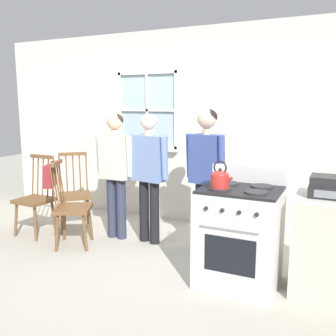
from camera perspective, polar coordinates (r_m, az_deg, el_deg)
name	(u,v)px	position (r m, az deg, el deg)	size (l,w,h in m)	color
ground_plane	(142,256)	(4.33, -3.97, -13.19)	(16.00, 16.00, 0.00)	#B2AD9E
wall_back	(192,129)	(5.25, 3.65, 5.94)	(6.40, 0.16, 2.70)	silver
chair_by_window	(71,208)	(4.61, -14.51, -5.94)	(0.55, 0.55, 1.03)	brown
chair_near_wall	(36,200)	(5.14, -19.54, -4.56)	(0.43, 0.42, 1.03)	brown
chair_center_cluster	(75,195)	(5.25, -14.02, -4.01)	(0.58, 0.58, 1.03)	brown
person_elderly_left	(116,164)	(4.68, -8.00, 0.54)	(0.52, 0.22, 1.57)	#2D3347
person_teen_center	(149,167)	(4.48, -2.93, 0.19)	(0.57, 0.28, 1.57)	black
person_adult_right	(206,165)	(4.26, 5.81, 0.43)	(0.51, 0.28, 1.63)	black
stove	(240,235)	(3.61, 10.85, -10.03)	(0.73, 0.68, 1.08)	silver
kettle	(220,178)	(3.38, 7.92, -1.59)	(0.21, 0.17, 0.25)	red
potted_plant	(142,143)	(5.51, -3.96, 3.85)	(0.11, 0.11, 0.23)	beige
handbag	(50,176)	(4.58, -17.57, -1.10)	(0.24, 0.24, 0.31)	maroon
side_counter	(326,246)	(3.64, 22.93, -10.89)	(0.55, 0.50, 0.90)	beige
stereo	(330,187)	(3.47, 23.50, -2.65)	(0.34, 0.29, 0.18)	#232326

